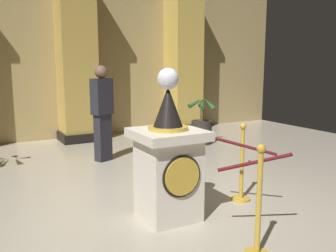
# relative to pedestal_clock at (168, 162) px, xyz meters

# --- Properties ---
(ground_plane) EXTENTS (11.84, 11.84, 0.00)m
(ground_plane) POSITION_rel_pedestal_clock_xyz_m (0.30, 0.26, -0.65)
(ground_plane) COLOR #B2A893
(back_wall) EXTENTS (11.84, 0.16, 3.85)m
(back_wall) POSITION_rel_pedestal_clock_xyz_m (0.30, 5.29, 1.27)
(back_wall) COLOR tan
(back_wall) RESTS_ON ground_plane
(pedestal_clock) EXTENTS (0.74, 0.74, 1.70)m
(pedestal_clock) POSITION_rel_pedestal_clock_xyz_m (0.00, 0.00, 0.00)
(pedestal_clock) COLOR silver
(pedestal_clock) RESTS_ON ground_plane
(stanchion_near) EXTENTS (0.24, 0.24, 1.05)m
(stanchion_near) POSITION_rel_pedestal_clock_xyz_m (0.30, -1.14, -0.28)
(stanchion_near) COLOR gold
(stanchion_near) RESTS_ON ground_plane
(stanchion_far) EXTENTS (0.24, 0.24, 1.01)m
(stanchion_far) POSITION_rel_pedestal_clock_xyz_m (1.09, 0.04, -0.30)
(stanchion_far) COLOR gold
(stanchion_far) RESTS_ON ground_plane
(velvet_rope) EXTENTS (1.01, 1.02, 0.22)m
(velvet_rope) POSITION_rel_pedestal_clock_xyz_m (0.70, -0.55, 0.14)
(velvet_rope) COLOR #591419
(column_right) EXTENTS (0.93, 0.93, 3.70)m
(column_right) POSITION_rel_pedestal_clock_xyz_m (3.09, 4.86, 1.18)
(column_right) COLOR black
(column_right) RESTS_ON ground_plane
(column_centre_rear) EXTENTS (0.94, 0.94, 3.70)m
(column_centre_rear) POSITION_rel_pedestal_clock_xyz_m (0.30, 4.86, 1.18)
(column_centre_rear) COLOR black
(column_centre_rear) RESTS_ON ground_plane
(potted_palm_right) EXTENTS (0.68, 0.61, 1.06)m
(potted_palm_right) POSITION_rel_pedestal_clock_xyz_m (2.56, 3.16, -0.29)
(potted_palm_right) COLOR #2D2823
(potted_palm_right) RESTS_ON ground_plane
(bystander_guest) EXTENTS (0.42, 0.34, 1.72)m
(bystander_guest) POSITION_rel_pedestal_clock_xyz_m (0.18, 2.80, 0.27)
(bystander_guest) COLOR #26262D
(bystander_guest) RESTS_ON ground_plane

